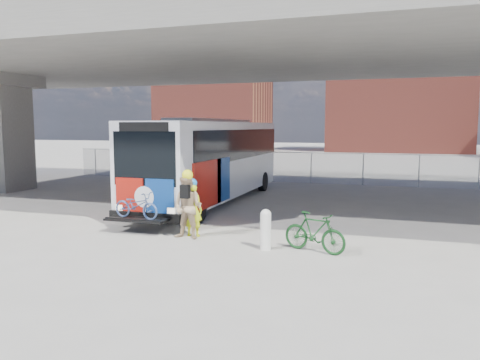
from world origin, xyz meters
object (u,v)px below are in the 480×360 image
at_px(bus, 213,155).
at_px(bollard, 266,228).
at_px(cyclist_tan, 188,206).
at_px(bike_parked, 315,232).
at_px(cyclist_hivis, 193,208).

height_order(bus, bollard, bus).
bearing_deg(cyclist_tan, bike_parked, -1.53).
height_order(bollard, cyclist_hivis, cyclist_hivis).
relative_size(bollard, cyclist_hivis, 0.63).
bearing_deg(bus, cyclist_tan, -74.78).
relative_size(bollard, cyclist_tan, 0.54).
xyz_separation_m(bus, cyclist_hivis, (1.82, -6.33, -1.25)).
bearing_deg(bollard, cyclist_tan, 169.34).
bearing_deg(cyclist_hivis, bus, -77.42).
bearing_deg(bike_parked, bollard, 115.98).
bearing_deg(cyclist_tan, bollard, -7.58).
relative_size(bus, bollard, 11.47).
xyz_separation_m(bollard, cyclist_hivis, (-2.55, 0.85, 0.26)).
distance_m(cyclist_tan, bike_parked, 3.89).
distance_m(bus, bollard, 8.54).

